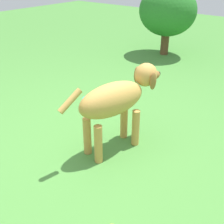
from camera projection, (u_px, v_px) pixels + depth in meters
The scene contains 4 objects.
ground at pixel (87, 151), 2.39m from camera, with size 14.00×14.00×0.00m, color #478438.
dog at pixel (118, 99), 2.25m from camera, with size 0.37×0.97×0.67m.
water_bowl at pixel (92, 101), 3.16m from camera, with size 0.22×0.22×0.06m, color teal.
shrub_near at pixel (168, 11), 4.51m from camera, with size 0.92×0.83×1.09m.
Camera 1 is at (1.39, -1.40, 1.41)m, focal length 46.16 mm.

